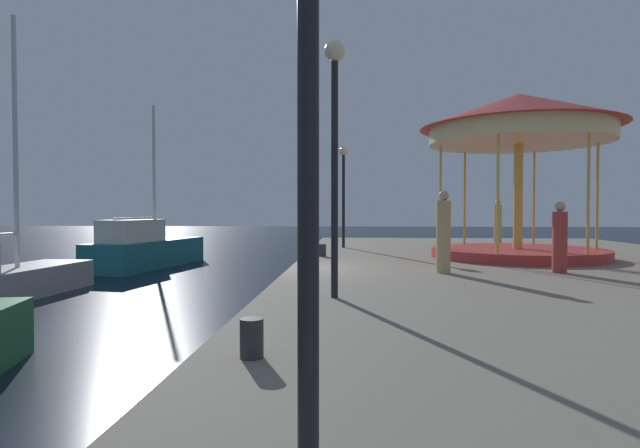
# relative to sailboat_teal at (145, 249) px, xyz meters

# --- Properties ---
(ground_plane) EXTENTS (120.00, 120.00, 0.00)m
(ground_plane) POSITION_rel_sailboat_teal_xyz_m (6.71, -6.80, -0.75)
(ground_plane) COLOR black
(quay_dock) EXTENTS (14.26, 29.51, 0.80)m
(quay_dock) POSITION_rel_sailboat_teal_xyz_m (13.84, -6.80, -0.35)
(quay_dock) COLOR gray
(quay_dock) RESTS_ON ground
(sailboat_teal) EXTENTS (2.86, 6.34, 6.63)m
(sailboat_teal) POSITION_rel_sailboat_teal_xyz_m (0.00, 0.00, 0.00)
(sailboat_teal) COLOR #19606B
(sailboat_teal) RESTS_ON ground
(carousel) EXTENTS (6.12, 6.12, 5.15)m
(carousel) POSITION_rel_sailboat_teal_xyz_m (13.55, -3.56, 3.87)
(carousel) COLOR #B23333
(carousel) RESTS_ON quay_dock
(lamp_post_mid_promenade) EXTENTS (0.36, 0.36, 4.37)m
(lamp_post_mid_promenade) POSITION_rel_sailboat_teal_xyz_m (8.07, -11.23, 3.03)
(lamp_post_mid_promenade) COLOR black
(lamp_post_mid_promenade) RESTS_ON quay_dock
(lamp_post_far_end) EXTENTS (0.36, 0.36, 4.06)m
(lamp_post_far_end) POSITION_rel_sailboat_teal_xyz_m (7.98, 0.57, 2.85)
(lamp_post_far_end) COLOR black
(lamp_post_far_end) RESTS_ON quay_dock
(bollard_center) EXTENTS (0.24, 0.24, 0.40)m
(bollard_center) POSITION_rel_sailboat_teal_xyz_m (7.38, -3.45, 0.25)
(bollard_center) COLOR #2D2D33
(bollard_center) RESTS_ON quay_dock
(bollard_north) EXTENTS (0.24, 0.24, 0.40)m
(bollard_north) POSITION_rel_sailboat_teal_xyz_m (7.36, -14.85, 0.25)
(bollard_north) COLOR #2D2D33
(bollard_north) RESTS_ON quay_dock
(person_mid_promenade) EXTENTS (0.34, 0.34, 1.98)m
(person_mid_promenade) POSITION_rel_sailboat_teal_xyz_m (14.89, 3.46, 0.99)
(person_mid_promenade) COLOR tan
(person_mid_promenade) RESTS_ON quay_dock
(person_far_corner) EXTENTS (0.34, 0.34, 1.71)m
(person_far_corner) POSITION_rel_sailboat_teal_xyz_m (13.33, -7.37, 0.85)
(person_far_corner) COLOR #B23833
(person_far_corner) RESTS_ON quay_dock
(person_near_carousel) EXTENTS (0.34, 0.34, 1.97)m
(person_near_carousel) POSITION_rel_sailboat_teal_xyz_m (10.54, -7.60, 0.98)
(person_near_carousel) COLOR tan
(person_near_carousel) RESTS_ON quay_dock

